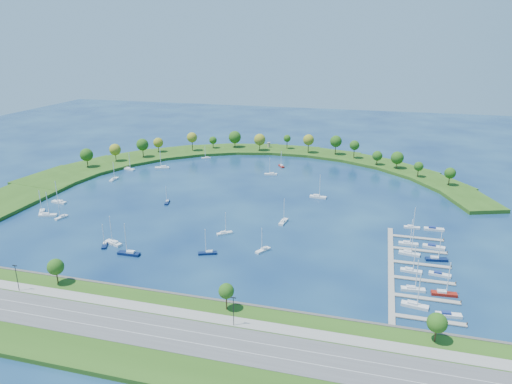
% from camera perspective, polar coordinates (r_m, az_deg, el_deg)
% --- Properties ---
extents(ground, '(700.00, 700.00, 0.00)m').
position_cam_1_polar(ground, '(257.69, -1.36, -1.10)').
color(ground, '#081B48').
rests_on(ground, ground).
extents(south_shoreline, '(420.00, 43.10, 11.60)m').
position_cam_1_polar(south_shoreline, '(155.69, -14.68, -15.79)').
color(south_shoreline, '#274A13').
rests_on(south_shoreline, ground).
extents(breakwater, '(286.74, 247.64, 2.00)m').
position_cam_1_polar(breakwater, '(315.83, -6.96, 2.74)').
color(breakwater, '#274A13').
rests_on(breakwater, ground).
extents(breakwater_trees, '(241.20, 94.99, 14.54)m').
position_cam_1_polar(breakwater_trees, '(341.07, -0.69, 5.76)').
color(breakwater_trees, '#382314').
rests_on(breakwater_trees, breakwater).
extents(harbor_tower, '(2.60, 2.60, 3.92)m').
position_cam_1_polar(harbor_tower, '(372.68, 1.59, 5.84)').
color(harbor_tower, gray).
rests_on(harbor_tower, breakwater).
extents(dock_system, '(24.28, 82.00, 1.60)m').
position_cam_1_polar(dock_system, '(193.08, 18.49, -9.18)').
color(dock_system, gray).
rests_on(dock_system, ground).
extents(moored_boat_0, '(3.69, 7.28, 10.30)m').
position_cam_1_polar(moored_boat_0, '(253.08, -22.87, -2.82)').
color(moored_boat_0, silver).
rests_on(moored_boat_0, ground).
extents(moored_boat_1, '(9.51, 3.21, 13.76)m').
position_cam_1_polar(moored_boat_1, '(264.18, 7.65, -0.53)').
color(moored_boat_1, silver).
rests_on(moored_boat_1, ground).
extents(moored_boat_2, '(2.42, 8.07, 11.79)m').
position_cam_1_polar(moored_boat_2, '(307.57, -17.11, 1.57)').
color(moored_boat_2, silver).
rests_on(moored_boat_2, ground).
extents(moored_boat_3, '(8.92, 3.42, 12.78)m').
position_cam_1_polar(moored_boat_3, '(276.03, -23.12, -1.08)').
color(moored_boat_3, silver).
rests_on(moored_boat_3, ground).
extents(moored_boat_4, '(10.07, 5.85, 14.29)m').
position_cam_1_polar(moored_boat_4, '(325.94, -11.47, 3.01)').
color(moored_boat_4, silver).
rests_on(moored_boat_4, ground).
extents(moored_boat_5, '(7.05, 6.10, 10.77)m').
position_cam_1_polar(moored_boat_5, '(215.59, -3.90, -5.00)').
color(moored_boat_5, silver).
rests_on(moored_boat_5, ground).
extents(moored_boat_6, '(8.56, 4.00, 12.13)m').
position_cam_1_polar(moored_boat_6, '(305.06, 1.84, 2.28)').
color(moored_boat_6, silver).
rests_on(moored_boat_6, ground).
extents(moored_boat_7, '(3.37, 8.67, 12.42)m').
position_cam_1_polar(moored_boat_7, '(228.05, 3.40, -3.60)').
color(moored_boat_7, silver).
rests_on(moored_boat_7, ground).
extents(moored_boat_8, '(6.76, 8.29, 12.42)m').
position_cam_1_polar(moored_boat_8, '(264.19, -24.91, -2.20)').
color(moored_boat_8, silver).
rests_on(moored_boat_8, ground).
extents(moored_boat_9, '(4.76, 7.33, 10.50)m').
position_cam_1_polar(moored_boat_9, '(214.13, -18.15, -6.14)').
color(moored_boat_9, '#0A173F').
rests_on(moored_boat_9, ground).
extents(moored_boat_10, '(9.20, 5.22, 13.05)m').
position_cam_1_polar(moored_boat_10, '(258.66, -24.30, -2.54)').
color(moored_boat_10, silver).
rests_on(moored_boat_10, ground).
extents(moored_boat_11, '(8.69, 4.41, 12.30)m').
position_cam_1_polar(moored_boat_11, '(328.21, -15.35, 2.80)').
color(moored_boat_11, silver).
rests_on(moored_boat_11, ground).
extents(moored_boat_12, '(9.25, 5.44, 13.13)m').
position_cam_1_polar(moored_boat_12, '(214.64, -17.16, -5.95)').
color(moored_boat_12, silver).
rests_on(moored_boat_12, ground).
extents(moored_boat_13, '(9.60, 2.72, 14.09)m').
position_cam_1_polar(moored_boat_13, '(202.98, -15.40, -7.24)').
color(moored_boat_13, '#0A173F').
rests_on(moored_boat_13, ground).
extents(moored_boat_14, '(5.84, 7.36, 10.94)m').
position_cam_1_polar(moored_boat_14, '(324.65, 3.15, 3.28)').
color(moored_boat_14, maroon).
rests_on(moored_boat_14, ground).
extents(moored_boat_15, '(8.05, 4.83, 11.44)m').
position_cam_1_polar(moored_boat_15, '(197.51, -5.99, -7.40)').
color(moored_boat_15, '#0A173F').
rests_on(moored_boat_15, ground).
extents(moored_boat_16, '(3.60, 7.09, 10.04)m').
position_cam_1_polar(moored_boat_16, '(258.35, -10.90, -1.19)').
color(moored_boat_16, '#0A173F').
rests_on(moored_boat_16, ground).
extents(moored_boat_17, '(5.61, 7.50, 10.99)m').
position_cam_1_polar(moored_boat_17, '(198.97, 0.87, -7.09)').
color(moored_boat_17, silver).
rests_on(moored_boat_17, ground).
extents(moored_boat_18, '(6.76, 4.56, 9.72)m').
position_cam_1_polar(moored_boat_18, '(347.71, -6.17, 4.25)').
color(moored_boat_18, silver).
rests_on(moored_boat_18, ground).
extents(docked_boat_0, '(9.21, 3.89, 13.13)m').
position_cam_1_polar(docked_boat_0, '(170.36, 18.97, -12.99)').
color(docked_boat_0, silver).
rests_on(docked_boat_0, ground).
extents(docked_boat_1, '(8.41, 3.10, 1.68)m').
position_cam_1_polar(docked_boat_1, '(169.42, 22.63, -13.79)').
color(docked_boat_1, silver).
rests_on(docked_boat_1, ground).
extents(docked_boat_2, '(8.59, 2.99, 12.40)m').
position_cam_1_polar(docked_boat_2, '(179.84, 18.78, -11.19)').
color(docked_boat_2, silver).
rests_on(docked_boat_2, ground).
extents(docked_boat_3, '(8.98, 3.08, 12.98)m').
position_cam_1_polar(docked_boat_3, '(180.82, 22.16, -11.44)').
color(docked_boat_3, maroon).
rests_on(docked_boat_3, ground).
extents(docked_boat_4, '(8.29, 3.02, 11.93)m').
position_cam_1_polar(docked_boat_4, '(192.41, 18.58, -9.10)').
color(docked_boat_4, silver).
rests_on(docked_boat_4, ground).
extents(docked_boat_5, '(8.34, 3.39, 1.65)m').
position_cam_1_polar(docked_boat_5, '(193.57, 21.69, -9.41)').
color(docked_boat_5, silver).
rests_on(docked_boat_5, ground).
extents(docked_boat_6, '(8.90, 3.82, 12.67)m').
position_cam_1_polar(docked_boat_6, '(206.29, 18.38, -7.12)').
color(docked_boat_6, silver).
rests_on(docked_boat_6, ground).
extents(docked_boat_7, '(9.09, 3.87, 12.95)m').
position_cam_1_polar(docked_boat_7, '(205.01, 21.35, -7.65)').
color(docked_boat_7, '#0A173F').
rests_on(docked_boat_7, ground).
extents(docked_boat_8, '(8.37, 2.41, 12.27)m').
position_cam_1_polar(docked_boat_8, '(215.33, 18.27, -5.99)').
color(docked_boat_8, silver).
rests_on(docked_boat_8, ground).
extents(docked_boat_9, '(9.51, 3.84, 1.88)m').
position_cam_1_polar(docked_boat_9, '(215.95, 21.04, -6.31)').
color(docked_boat_9, silver).
rests_on(docked_boat_9, ground).
extents(docked_boat_10, '(7.46, 2.55, 10.79)m').
position_cam_1_polar(docked_boat_10, '(233.68, 18.66, -4.06)').
color(docked_boat_10, silver).
rests_on(docked_boat_10, ground).
extents(docked_boat_11, '(9.19, 3.05, 1.85)m').
position_cam_1_polar(docked_boat_11, '(234.95, 21.07, -4.27)').
color(docked_boat_11, silver).
rests_on(docked_boat_11, ground).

